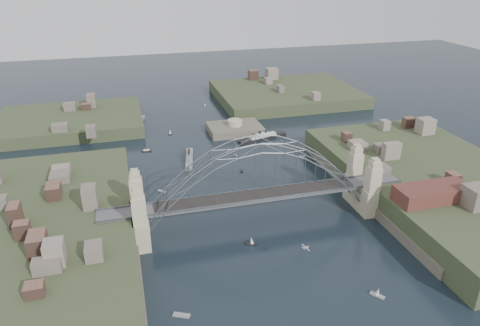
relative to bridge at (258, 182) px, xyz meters
name	(u,v)px	position (x,y,z in m)	size (l,w,h in m)	color
ground	(257,222)	(0.00, 0.00, -12.32)	(500.00, 500.00, 0.00)	black
bridge	(258,182)	(0.00, 0.00, 0.00)	(84.00, 13.80, 24.60)	#535255
shore_west	(34,248)	(-57.32, 0.00, -10.35)	(50.50, 90.00, 12.00)	#343F24
shore_east	(436,190)	(57.32, 0.00, -10.35)	(50.50, 90.00, 12.00)	#343F24
headland_nw	(71,126)	(-55.00, 95.00, -11.82)	(60.00, 45.00, 9.00)	#343F24
headland_ne	(286,98)	(50.00, 110.00, -11.57)	(70.00, 55.00, 9.50)	#343F24
fort_island	(235,133)	(12.00, 70.00, -12.66)	(22.00, 16.00, 9.40)	#555142
wharf_shed	(432,193)	(44.00, -14.00, -2.32)	(20.00, 8.00, 4.00)	#592D26
finger_pier	(445,256)	(39.00, -28.00, -11.62)	(4.00, 22.00, 1.40)	#535255
naval_cruiser_near	(189,158)	(-11.29, 46.19, -11.50)	(5.48, 17.78, 5.29)	gray
naval_cruiser_far	(138,123)	(-26.89, 90.22, -11.37)	(7.77, 18.11, 6.14)	gray
ocean_liner	(263,138)	(20.61, 58.68, -11.51)	(21.41, 8.92, 5.27)	black
aeroplane	(305,248)	(3.35, -24.90, -4.63)	(1.65, 2.96, 0.43)	silver
small_boat_a	(162,191)	(-23.66, 24.62, -12.17)	(2.73, 2.64, 0.45)	silver
small_boat_b	(242,171)	(4.54, 32.34, -12.17)	(1.44, 2.12, 0.45)	silver
small_boat_c	(251,242)	(-4.63, -9.98, -11.59)	(3.27, 1.95, 2.38)	silver
small_boat_d	(302,157)	(29.26, 38.32, -12.17)	(2.21, 0.88, 0.45)	silver
small_boat_e	(146,151)	(-25.61, 58.66, -12.04)	(3.79, 1.74, 1.43)	silver
small_boat_f	(236,156)	(5.88, 45.52, -12.17)	(1.04, 1.62, 0.45)	silver
small_boat_g	(378,293)	(16.11, -35.60, -11.60)	(2.73, 3.23, 2.38)	silver
small_boat_h	(170,132)	(-14.60, 74.37, -11.33)	(1.74, 1.53, 2.38)	silver
small_boat_i	(319,191)	(24.01, 12.10, -12.17)	(1.72, 2.56, 0.45)	silver
small_boat_j	(181,315)	(-25.63, -30.36, -12.17)	(3.71, 2.58, 0.45)	silver
small_boat_k	(205,105)	(7.10, 110.08, -12.03)	(0.67, 1.90, 1.43)	silver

